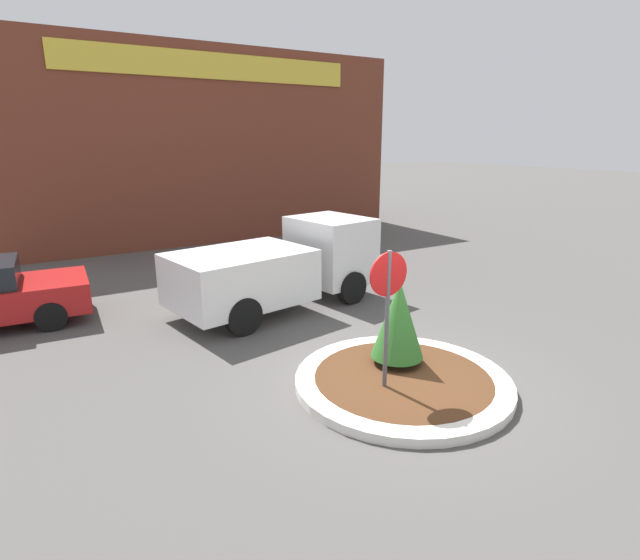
# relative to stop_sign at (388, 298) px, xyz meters

# --- Properties ---
(ground_plane) EXTENTS (120.00, 120.00, 0.00)m
(ground_plane) POSITION_rel_stop_sign_xyz_m (0.45, 0.08, -1.64)
(ground_plane) COLOR #514F4C
(traffic_island) EXTENTS (3.59, 3.59, 0.16)m
(traffic_island) POSITION_rel_stop_sign_xyz_m (0.45, 0.08, -1.56)
(traffic_island) COLOR silver
(traffic_island) RESTS_ON ground_plane
(stop_sign) EXTENTS (0.69, 0.07, 2.37)m
(stop_sign) POSITION_rel_stop_sign_xyz_m (0.00, 0.00, 0.00)
(stop_sign) COLOR #4C4C51
(stop_sign) RESTS_ON ground_plane
(island_shrub) EXTENTS (0.91, 0.91, 1.52)m
(island_shrub) POSITION_rel_stop_sign_xyz_m (0.72, 0.56, -0.66)
(island_shrub) COLOR brown
(island_shrub) RESTS_ON traffic_island
(utility_truck) EXTENTS (5.35, 2.84, 2.02)m
(utility_truck) POSITION_rel_stop_sign_xyz_m (0.62, 4.77, -0.62)
(utility_truck) COLOR white
(utility_truck) RESTS_ON ground_plane
(storefront_building) EXTENTS (15.49, 6.07, 7.29)m
(storefront_building) POSITION_rel_stop_sign_xyz_m (2.20, 15.88, 2.01)
(storefront_building) COLOR brown
(storefront_building) RESTS_ON ground_plane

